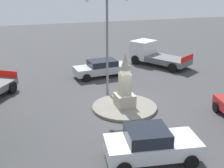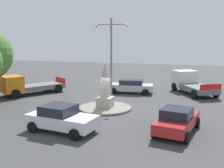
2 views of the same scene
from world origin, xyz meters
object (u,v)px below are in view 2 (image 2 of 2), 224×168
object	(u,v)px
truck_orange_parked_right	(26,85)
truck_white_waiting	(190,83)
car_silver_near_island	(131,86)
car_red_parked_left	(177,120)
car_white_passing	(61,118)
monument	(105,90)
streetlamp	(111,52)

from	to	relation	value
truck_orange_parked_right	truck_white_waiting	distance (m)	16.33
car_silver_near_island	car_red_parked_left	world-z (taller)	car_red_parked_left
car_red_parked_left	car_white_passing	distance (m)	6.70
monument	car_white_passing	bearing A→B (deg)	81.69
car_silver_near_island	car_white_passing	distance (m)	12.34
car_red_parked_left	truck_white_waiting	size ratio (longest dim) A/B	0.74
monument	car_red_parked_left	world-z (taller)	monument
car_silver_near_island	streetlamp	bearing A→B (deg)	79.74
monument	car_silver_near_island	xyz separation A→B (m)	(-0.42, -6.71, -0.78)
truck_orange_parked_right	streetlamp	bearing A→B (deg)	177.85
car_red_parked_left	streetlamp	bearing A→B (deg)	-47.08
truck_white_waiting	monument	bearing A→B (deg)	55.18
streetlamp	monument	bearing A→B (deg)	97.09
car_red_parked_left	truck_orange_parked_right	world-z (taller)	truck_orange_parked_right
car_silver_near_island	truck_orange_parked_right	bearing A→B (deg)	21.64
car_red_parked_left	truck_white_waiting	world-z (taller)	truck_white_waiting
car_red_parked_left	truck_orange_parked_right	bearing A→B (deg)	-24.57
streetlamp	car_white_passing	bearing A→B (deg)	86.56
car_silver_near_island	car_white_passing	size ratio (longest dim) A/B	1.07
car_white_passing	car_silver_near_island	bearing A→B (deg)	-95.75
car_silver_near_island	truck_orange_parked_right	xyz separation A→B (m)	(9.55, 3.79, 0.18)
car_silver_near_island	car_red_parked_left	size ratio (longest dim) A/B	1.06
truck_orange_parked_right	truck_white_waiting	xyz separation A→B (m)	(-15.24, -5.86, 0.08)
streetlamp	car_red_parked_left	bearing A→B (deg)	132.92
car_white_passing	truck_orange_parked_right	xyz separation A→B (m)	(8.31, -8.49, 0.13)
car_white_passing	car_red_parked_left	bearing A→B (deg)	-165.02
monument	streetlamp	xyz separation A→B (m)	(0.32, -2.59, 2.76)
monument	car_red_parked_left	size ratio (longest dim) A/B	0.77
streetlamp	truck_orange_parked_right	distance (m)	9.43
car_red_parked_left	truck_white_waiting	distance (m)	12.63
car_silver_near_island	car_red_parked_left	distance (m)	11.78
car_red_parked_left	truck_orange_parked_right	distance (m)	16.26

